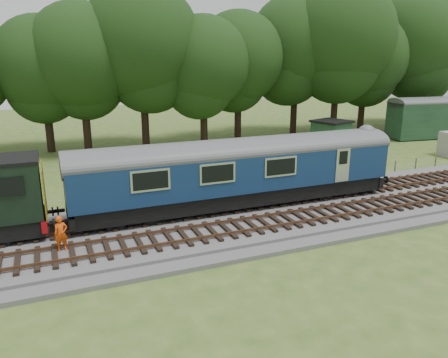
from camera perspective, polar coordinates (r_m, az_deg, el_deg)
name	(u,v)px	position (r m, az deg, el deg)	size (l,w,h in m)	color
ground	(251,220)	(23.37, 3.51, -5.34)	(120.00, 120.00, 0.00)	#3B5A21
ballast	(251,217)	(23.31, 3.52, -4.94)	(70.00, 7.00, 0.35)	#4C4C4F
track_north	(240,204)	(24.42, 2.10, -3.35)	(67.20, 2.40, 0.21)	black
track_south	(265,223)	(21.90, 5.36, -5.71)	(67.20, 2.40, 0.21)	black
fence	(219,196)	(27.26, -0.61, -2.20)	(64.00, 0.12, 1.00)	#6B6054
tree_line	(153,145)	(43.50, -9.23, 4.41)	(70.00, 8.00, 18.00)	black
dmu_railcar	(239,167)	(23.76, 1.97, 1.63)	(18.05, 2.86, 3.88)	black
worker	(61,234)	(19.95, -20.52, -6.69)	(0.57, 0.37, 1.55)	#F04E0C
shed	(331,133)	(43.31, 13.80, 5.83)	(3.88, 3.88, 2.52)	#183520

